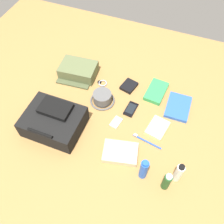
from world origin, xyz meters
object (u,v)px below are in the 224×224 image
at_px(shampoo_bottle, 167,182).
at_px(media_player, 116,122).
at_px(wallet, 129,86).
at_px(wristwatch, 102,83).
at_px(paperback_novel, 178,107).
at_px(toothbrush, 146,141).
at_px(backpack, 54,121).
at_px(toiletry_pouch, 78,71).
at_px(toothpaste_tube, 179,173).
at_px(bucket_hat, 102,98).
at_px(notepad, 158,128).
at_px(travel_guidebook, 156,92).
at_px(cell_phone, 131,109).
at_px(deodorant_spray, 144,169).
at_px(folded_towel, 120,152).

bearing_deg(shampoo_bottle, media_player, -36.55).
bearing_deg(wallet, wristwatch, 24.84).
distance_m(paperback_novel, toothbrush, 0.34).
height_order(backpack, toiletry_pouch, backpack).
height_order(toothpaste_tube, wallet, toothpaste_tube).
xyz_separation_m(shampoo_bottle, paperback_novel, (0.05, -0.55, -0.06)).
bearing_deg(bucket_hat, notepad, 169.47).
xyz_separation_m(toiletry_pouch, travel_guidebook, (-0.58, -0.04, -0.03)).
bearing_deg(cell_phone, shampoo_bottle, 128.56).
distance_m(backpack, deodorant_spray, 0.61).
height_order(backpack, media_player, backpack).
height_order(bucket_hat, shampoo_bottle, shampoo_bottle).
relative_size(backpack, toothbrush, 1.85).
distance_m(media_player, wristwatch, 0.35).
height_order(cell_phone, folded_towel, folded_towel).
height_order(wallet, folded_towel, folded_towel).
distance_m(toiletry_pouch, wallet, 0.38).
distance_m(travel_guidebook, folded_towel, 0.53).
bearing_deg(deodorant_spray, toothpaste_tube, -163.94).
bearing_deg(notepad, toothpaste_tube, 133.86).
xyz_separation_m(toothpaste_tube, toothbrush, (0.22, -0.16, -0.07)).
relative_size(wristwatch, wallet, 0.65).
bearing_deg(bucket_hat, backpack, 56.15).
relative_size(deodorant_spray, wristwatch, 2.42).
bearing_deg(notepad, toothbrush, 80.40).
height_order(bucket_hat, notepad, bucket_hat).
height_order(bucket_hat, folded_towel, bucket_hat).
bearing_deg(toiletry_pouch, notepad, 160.16).
relative_size(toiletry_pouch, folded_towel, 1.35).
bearing_deg(media_player, toothbrush, 163.94).
relative_size(media_player, toothbrush, 0.50).
distance_m(backpack, media_player, 0.39).
bearing_deg(backpack, bucket_hat, -123.85).
bearing_deg(backpack, wristwatch, -107.17).
bearing_deg(backpack, cell_phone, -143.50).
distance_m(deodorant_spray, paperback_novel, 0.54).
height_order(toothpaste_tube, travel_guidebook, toothpaste_tube).
bearing_deg(toiletry_pouch, media_player, 144.06).
xyz_separation_m(backpack, toothbrush, (-0.56, -0.10, -0.06)).
relative_size(media_player, notepad, 0.62).
height_order(bucket_hat, wristwatch, bucket_hat).
bearing_deg(wallet, backpack, 69.35).
distance_m(deodorant_spray, wristwatch, 0.72).
bearing_deg(shampoo_bottle, toiletry_pouch, -36.24).
height_order(shampoo_bottle, deodorant_spray, deodorant_spray).
xyz_separation_m(backpack, travel_guidebook, (-0.52, -0.50, -0.05)).
height_order(media_player, folded_towel, folded_towel).
relative_size(toothpaste_tube, media_player, 1.72).
xyz_separation_m(bucket_hat, toothbrush, (-0.36, 0.19, -0.03)).
bearing_deg(travel_guidebook, deodorant_spray, 98.16).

